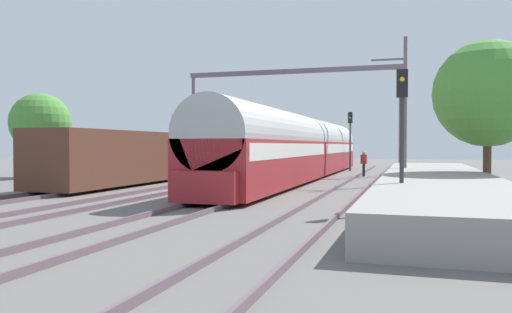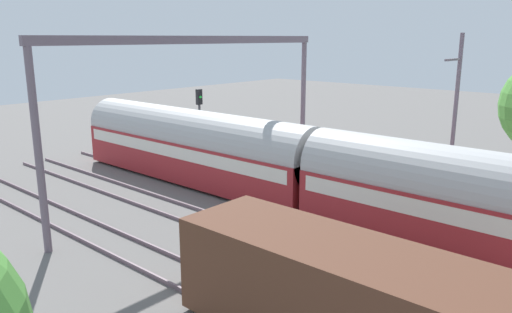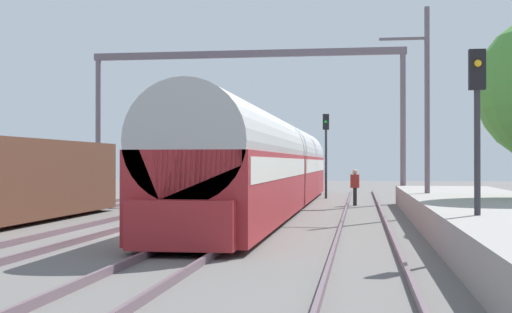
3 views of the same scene
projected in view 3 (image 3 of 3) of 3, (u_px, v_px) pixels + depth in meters
name	position (u px, v px, depth m)	size (l,w,h in m)	color
ground	(159.00, 233.00, 21.16)	(120.00, 120.00, 0.00)	#64615E
track_west	(94.00, 229.00, 21.44)	(1.52, 60.00, 0.16)	#67525C
track_east	(226.00, 231.00, 20.87)	(1.52, 60.00, 0.16)	#67525C
track_far_east	(365.00, 233.00, 20.30)	(1.52, 60.00, 0.16)	#67525C
platform	(492.00, 216.00, 21.73)	(4.40, 28.00, 0.90)	gray
passenger_train	(272.00, 165.00, 31.81)	(2.93, 32.85, 3.82)	maroon
freight_car	(13.00, 180.00, 24.77)	(2.80, 13.00, 2.70)	#563323
person_crossing	(355.00, 184.00, 34.34)	(0.43, 0.30, 1.73)	black
railway_signal_near	(477.00, 122.00, 15.99)	(0.36, 0.30, 4.59)	#2D2D33
railway_signal_far	(326.00, 144.00, 41.18)	(0.36, 0.30, 4.83)	#2D2D33
catenary_gantry	(246.00, 88.00, 37.23)	(16.35, 0.28, 7.86)	slate
catenary_pole_east_mid	(426.00, 108.00, 27.39)	(1.90, 0.20, 8.00)	slate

